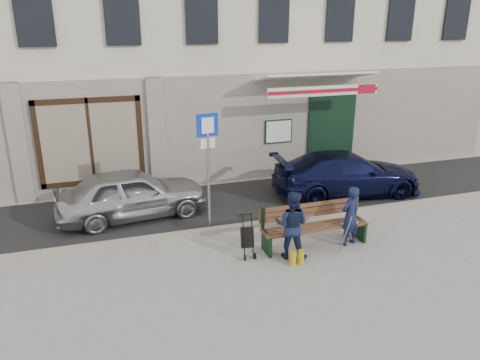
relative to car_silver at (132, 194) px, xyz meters
name	(u,v)px	position (x,y,z in m)	size (l,w,h in m)	color
ground	(262,259)	(2.34, -3.01, -0.63)	(80.00, 80.00, 0.00)	#9E9991
asphalt_lane	(222,205)	(2.34, 0.09, -0.62)	(60.00, 3.20, 0.01)	#282828
curb	(240,227)	(2.34, -1.51, -0.57)	(60.00, 0.18, 0.12)	#9E9384
building	(178,10)	(2.35, 5.45, 4.35)	(20.00, 8.27, 10.00)	beige
car_silver	(132,194)	(0.00, 0.00, 0.00)	(1.48, 3.68, 1.25)	#B1B2B6
car_navy	(347,174)	(5.91, -0.18, -0.02)	(1.70, 4.17, 1.21)	black
parking_sign	(208,153)	(1.66, -1.28, 1.24)	(0.51, 0.12, 2.77)	gray
bench	(313,226)	(3.60, -2.78, -0.17)	(2.40, 1.17, 0.98)	brown
man	(350,216)	(4.40, -2.96, 0.05)	(0.49, 0.32, 1.35)	#151A3B
woman	(292,225)	(2.95, -3.11, 0.10)	(0.71, 0.55, 1.46)	#151E3C
stroller	(247,238)	(2.10, -2.80, -0.22)	(0.29, 0.40, 0.91)	black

